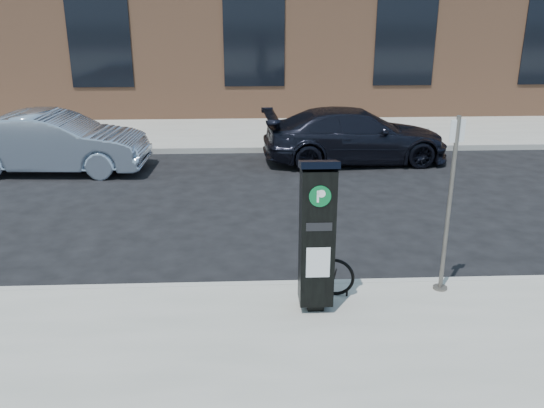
{
  "coord_description": "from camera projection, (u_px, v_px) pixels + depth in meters",
  "views": [
    {
      "loc": [
        -0.28,
        -7.51,
        4.09
      ],
      "look_at": [
        0.08,
        0.5,
        1.19
      ],
      "focal_mm": 38.0,
      "sensor_mm": 36.0,
      "label": 1
    }
  ],
  "objects": [
    {
      "name": "sign_pole",
      "position": [
        449.0,
        207.0,
        7.81
      ],
      "size": [
        0.22,
        0.2,
        2.5
      ],
      "rotation": [
        0.0,
        0.0,
        0.28
      ],
      "color": "#504B47",
      "rests_on": "sidewalk_near"
    },
    {
      "name": "sidewalk_far",
      "position": [
        254.0,
        110.0,
        21.58
      ],
      "size": [
        60.0,
        12.0,
        0.15
      ],
      "primitive_type": "cube",
      "color": "gray",
      "rests_on": "ground"
    },
    {
      "name": "curb_near",
      "position": [
        268.0,
        288.0,
        8.41
      ],
      "size": [
        60.0,
        0.12,
        0.16
      ],
      "primitive_type": "cube",
      "color": "#9E9B93",
      "rests_on": "ground"
    },
    {
      "name": "car_silver",
      "position": [
        54.0,
        142.0,
        14.01
      ],
      "size": [
        4.53,
        1.77,
        1.47
      ],
      "primitive_type": "imported",
      "rotation": [
        0.0,
        0.0,
        1.52
      ],
      "color": "#8B9BB0",
      "rests_on": "ground"
    },
    {
      "name": "curb_far",
      "position": [
        257.0,
        150.0,
        15.97
      ],
      "size": [
        60.0,
        0.12,
        0.16
      ],
      "primitive_type": "cube",
      "color": "#9E9B93",
      "rests_on": "ground"
    },
    {
      "name": "car_dark",
      "position": [
        355.0,
        135.0,
        14.9
      ],
      "size": [
        4.88,
        2.23,
        1.39
      ],
      "primitive_type": "imported",
      "rotation": [
        0.0,
        0.0,
        1.63
      ],
      "color": "black",
      "rests_on": "ground"
    },
    {
      "name": "bike_rack",
      "position": [
        334.0,
        277.0,
        7.97
      ],
      "size": [
        0.55,
        0.19,
        0.56
      ],
      "rotation": [
        0.0,
        0.0,
        -0.26
      ],
      "color": "black",
      "rests_on": "sidewalk_near"
    },
    {
      "name": "parking_kiosk",
      "position": [
        317.0,
        234.0,
        7.36
      ],
      "size": [
        0.48,
        0.42,
        2.08
      ],
      "rotation": [
        0.0,
        0.0,
        0.0
      ],
      "color": "black",
      "rests_on": "sidewalk_near"
    },
    {
      "name": "ground",
      "position": [
        268.0,
        291.0,
        8.46
      ],
      "size": [
        120.0,
        120.0,
        0.0
      ],
      "primitive_type": "plane",
      "color": "black",
      "rests_on": "ground"
    }
  ]
}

